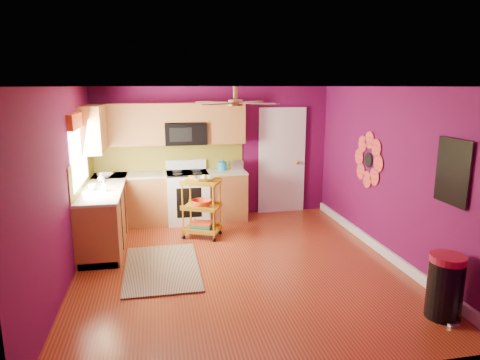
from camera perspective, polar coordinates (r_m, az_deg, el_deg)
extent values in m
plane|color=maroon|center=(6.24, -0.23, -11.24)|extent=(5.00, 5.00, 0.00)
cube|color=#5A0A3F|center=(8.28, -3.47, 3.69)|extent=(4.50, 0.04, 2.50)
cube|color=#5A0A3F|center=(3.52, 7.45, -8.58)|extent=(4.50, 0.04, 2.50)
cube|color=#5A0A3F|center=(5.88, -22.35, -0.86)|extent=(0.04, 5.00, 2.50)
cube|color=#5A0A3F|center=(6.64, 19.21, 0.83)|extent=(0.04, 5.00, 2.50)
cube|color=silver|center=(5.71, -0.25, 12.37)|extent=(4.50, 5.00, 0.04)
cube|color=white|center=(6.95, 18.29, -8.75)|extent=(0.05, 4.90, 0.14)
cube|color=brown|center=(7.32, -17.52, -4.48)|extent=(0.60, 2.30, 0.90)
cube|color=brown|center=(8.08, -9.10, -2.46)|extent=(2.80, 0.60, 0.90)
cube|color=beige|center=(7.20, -17.76, -0.90)|extent=(0.63, 2.30, 0.04)
cube|color=beige|center=(7.98, -9.22, 0.81)|extent=(2.80, 0.63, 0.04)
cube|color=black|center=(7.44, -17.32, -7.43)|extent=(0.54, 2.30, 0.10)
cube|color=black|center=(8.20, -9.01, -5.16)|extent=(2.80, 0.54, 0.10)
cube|color=white|center=(8.07, -6.97, -2.35)|extent=(0.76, 0.66, 0.92)
cube|color=black|center=(7.96, -7.06, 0.89)|extent=(0.76, 0.62, 0.03)
cube|color=white|center=(8.21, -7.22, 2.06)|extent=(0.76, 0.06, 0.18)
cube|color=black|center=(7.76, -6.79, -3.03)|extent=(0.45, 0.02, 0.55)
cube|color=brown|center=(8.00, -14.82, 7.14)|extent=(1.32, 0.33, 0.75)
cube|color=brown|center=(8.08, -2.02, 7.59)|extent=(0.72, 0.33, 0.75)
cube|color=brown|center=(7.98, -7.35, 8.92)|extent=(0.76, 0.33, 0.34)
cube|color=brown|center=(7.57, -18.82, 6.61)|extent=(0.33, 1.30, 0.75)
cube|color=black|center=(7.98, -7.26, 6.18)|extent=(0.76, 0.38, 0.40)
cube|color=#676716|center=(8.21, -9.36, 3.09)|extent=(2.80, 0.01, 0.51)
cube|color=#676716|center=(7.18, -20.20, 1.15)|extent=(0.01, 2.30, 0.51)
cube|color=white|center=(6.83, -20.73, 3.59)|extent=(0.03, 1.20, 1.00)
cube|color=red|center=(6.78, -20.78, 7.52)|extent=(0.08, 1.35, 0.22)
cube|color=white|center=(8.57, 5.56, 2.43)|extent=(0.85, 0.04, 2.05)
cube|color=white|center=(8.55, 5.60, 2.41)|extent=(0.95, 0.02, 2.15)
sphere|color=#BF8C3F|center=(8.62, 7.70, 2.26)|extent=(0.07, 0.07, 0.07)
cylinder|color=black|center=(7.13, 16.73, 2.57)|extent=(0.01, 0.24, 0.24)
cube|color=#18749E|center=(5.43, 26.58, 0.97)|extent=(0.03, 0.52, 0.72)
cube|color=black|center=(5.43, 26.45, 0.96)|extent=(0.01, 0.56, 0.76)
cylinder|color=#BF8C3F|center=(5.91, -0.62, 11.60)|extent=(0.06, 0.06, 0.16)
cylinder|color=#BF8C3F|center=(5.92, -0.62, 10.24)|extent=(0.20, 0.20, 0.08)
cube|color=#4C2D19|center=(6.23, 1.40, 10.35)|extent=(0.47, 0.47, 0.01)
cube|color=#4C2D19|center=(6.14, -3.59, 10.30)|extent=(0.47, 0.47, 0.01)
cube|color=#4C2D19|center=(5.61, -2.86, 10.11)|extent=(0.47, 0.47, 0.01)
cube|color=#4C2D19|center=(5.71, 2.58, 10.15)|extent=(0.47, 0.47, 0.01)
cube|color=#311F10|center=(6.21, -10.35, -11.45)|extent=(1.03, 1.66, 0.02)
cylinder|color=gold|center=(7.13, -7.65, -3.98)|extent=(0.03, 0.03, 0.92)
cylinder|color=gold|center=(6.95, -3.55, -4.31)|extent=(0.03, 0.03, 0.92)
cylinder|color=gold|center=(7.46, -6.62, -3.21)|extent=(0.03, 0.03, 0.92)
cylinder|color=gold|center=(7.29, -2.68, -3.50)|extent=(0.03, 0.03, 0.92)
sphere|color=black|center=(7.27, -7.54, -7.56)|extent=(0.07, 0.07, 0.07)
sphere|color=black|center=(7.10, -3.50, -7.96)|extent=(0.07, 0.07, 0.07)
sphere|color=black|center=(7.60, -6.53, -6.65)|extent=(0.07, 0.07, 0.07)
sphere|color=black|center=(7.44, -2.65, -7.00)|extent=(0.07, 0.07, 0.07)
cube|color=gold|center=(7.09, -5.21, -0.32)|extent=(0.73, 0.65, 0.03)
cube|color=gold|center=(7.20, -5.14, -3.62)|extent=(0.73, 0.65, 0.03)
cube|color=gold|center=(7.32, -5.08, -6.56)|extent=(0.73, 0.65, 0.03)
imported|color=beige|center=(7.06, -4.80, 0.10)|extent=(0.44, 0.44, 0.08)
sphere|color=yellow|center=(7.06, -4.80, 0.30)|extent=(0.11, 0.11, 0.11)
imported|color=red|center=(7.18, -5.15, -3.08)|extent=(0.45, 0.45, 0.11)
cube|color=navy|center=(7.30, -5.09, -6.28)|extent=(0.43, 0.38, 0.04)
cube|color=#267233|center=(7.29, -5.09, -5.98)|extent=(0.43, 0.38, 0.04)
cube|color=red|center=(7.28, -5.10, -5.71)|extent=(0.43, 0.38, 0.03)
cylinder|color=black|center=(5.33, 25.63, -13.05)|extent=(0.43, 0.43, 0.65)
cylinder|color=maroon|center=(5.19, 26.01, -9.42)|extent=(0.38, 0.38, 0.08)
cube|color=beige|center=(5.33, 26.55, -16.83)|extent=(0.14, 0.08, 0.03)
cylinder|color=#147598|center=(8.10, -2.39, 1.86)|extent=(0.18, 0.18, 0.16)
sphere|color=#147598|center=(8.08, -2.40, 2.55)|extent=(0.06, 0.06, 0.06)
cube|color=beige|center=(8.12, -0.41, 1.97)|extent=(0.22, 0.15, 0.18)
imported|color=#EA3F72|center=(6.80, -17.68, -0.74)|extent=(0.08, 0.08, 0.17)
imported|color=white|center=(7.45, -18.04, 0.29)|extent=(0.12, 0.12, 0.16)
imported|color=white|center=(7.86, -17.54, 0.61)|extent=(0.27, 0.27, 0.07)
imported|color=white|center=(6.95, -19.10, -0.89)|extent=(0.12, 0.12, 0.09)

